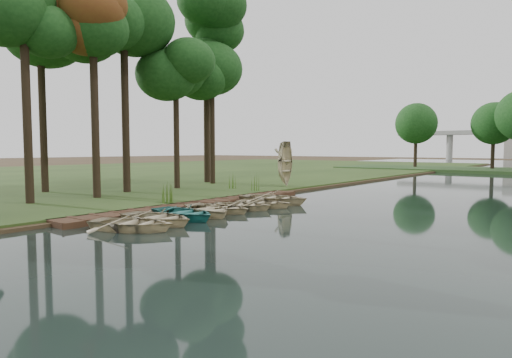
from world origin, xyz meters
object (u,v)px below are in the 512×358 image
Objects in this scene: rowboat_0 at (132,221)px; rowboat_2 at (183,211)px; boardwalk at (201,205)px; stored_rowboat at (286,182)px; rowboat_1 at (157,216)px.

rowboat_2 is at bearing -14.64° from rowboat_0.
stored_rowboat is (-2.03, 10.94, 0.51)m from boardwalk.
rowboat_0 is 1.48m from rowboat_1.
boardwalk is at bearing 20.67° from rowboat_1.
rowboat_0 is 0.98× the size of stored_rowboat.
stored_rowboat is (-4.91, 17.32, 0.26)m from rowboat_0.
rowboat_1 is at bearing -167.50° from stored_rowboat.
rowboat_2 reaches higher than rowboat_1.
rowboat_1 reaches higher than boardwalk.
boardwalk is 4.17m from rowboat_2.
stored_rowboat reaches higher than boardwalk.
rowboat_1 is at bearing -11.00° from rowboat_0.
rowboat_1 is (-0.32, 1.45, 0.01)m from rowboat_0.
rowboat_0 is at bearing -167.80° from stored_rowboat.
stored_rowboat is at bearing -7.67° from rowboat_0.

